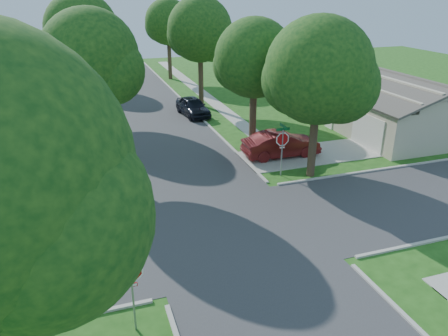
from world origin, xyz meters
TOP-DOWN VIEW (x-y plane):
  - ground at (0.00, 0.00)m, footprint 100.00×100.00m
  - road_ns at (0.00, 0.00)m, footprint 7.00×100.00m
  - sidewalk_ne at (6.10, 26.00)m, footprint 1.20×40.00m
  - sidewalk_nw at (-6.10, 26.00)m, footprint 1.20×40.00m
  - driveway at (7.90, 7.10)m, footprint 8.80×3.60m
  - stop_sign_sw at (-4.70, -4.70)m, footprint 1.05×0.80m
  - stop_sign_ne at (4.70, 4.70)m, footprint 1.05×0.80m
  - tree_e_near at (4.75, 9.01)m, footprint 4.97×4.80m
  - tree_e_mid at (4.76, 21.01)m, footprint 5.59×5.40m
  - tree_e_far at (4.75, 34.01)m, footprint 5.17×5.00m
  - tree_w_near at (-4.64, 9.01)m, footprint 5.38×5.20m
  - tree_w_mid at (-4.64, 21.01)m, footprint 5.80×5.60m
  - tree_w_far at (-4.65, 34.01)m, footprint 4.76×4.60m
  - tree_ne_corner at (6.36, 4.21)m, footprint 5.80×5.60m
  - house_ne_near at (15.99, 11.00)m, footprint 8.42×13.60m
  - house_ne_far at (15.99, 29.00)m, footprint 8.42×13.60m
  - car_driveway at (6.00, 7.45)m, footprint 4.83×1.75m
  - car_curb_east at (3.20, 18.20)m, footprint 2.26×4.61m
  - car_curb_west at (-1.20, 39.54)m, footprint 2.30×4.77m

SIDE VIEW (x-z plane):
  - ground at x=0.00m, z-range 0.00..0.00m
  - road_ns at x=0.00m, z-range -0.01..0.01m
  - sidewalk_ne at x=6.10m, z-range 0.00..0.04m
  - sidewalk_nw at x=-6.10m, z-range 0.00..0.04m
  - driveway at x=7.90m, z-range 0.00..0.05m
  - car_curb_west at x=-1.20m, z-range 0.00..1.34m
  - car_curb_east at x=3.20m, z-range 0.00..1.51m
  - car_driveway at x=6.00m, z-range 0.00..1.58m
  - house_ne_near at x=15.99m, z-range -0.60..3.63m
  - house_ne_far at x=15.99m, z-range -0.60..3.63m
  - stop_sign_sw at x=-4.70m, z-range 0.54..3.52m
  - stop_sign_ne at x=4.70m, z-range 0.54..3.52m
  - tree_w_far at x=-4.65m, z-range 1.49..9.52m
  - tree_ne_corner at x=6.36m, z-range 1.26..9.92m
  - tree_e_near at x=4.75m, z-range 1.50..9.78m
  - tree_e_far at x=4.75m, z-range 1.62..10.34m
  - tree_w_near at x=-4.64m, z-range 1.63..10.60m
  - tree_e_mid at x=4.76m, z-range 1.64..10.86m
  - tree_w_mid at x=-4.64m, z-range 1.71..11.27m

